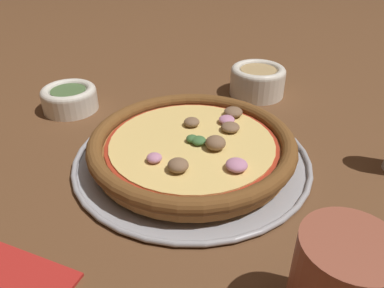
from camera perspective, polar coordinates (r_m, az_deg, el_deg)
name	(u,v)px	position (r m, az deg, el deg)	size (l,w,h in m)	color
ground_plane	(192,160)	(0.56, 0.00, -2.52)	(3.00, 3.00, 0.00)	brown
pizza_tray	(192,158)	(0.56, 0.00, -2.14)	(0.35, 0.35, 0.01)	#9E9EA3
pizza	(192,145)	(0.55, 0.07, -0.15)	(0.30, 0.30, 0.04)	#A86B33
bowl_near	(257,80)	(0.77, 9.90, 9.65)	(0.11, 0.11, 0.06)	silver
bowl_far	(69,98)	(0.74, -18.18, 6.74)	(0.10, 0.10, 0.04)	silver
drinking_cup	(339,286)	(0.36, 21.43, -19.53)	(0.08, 0.08, 0.11)	brown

